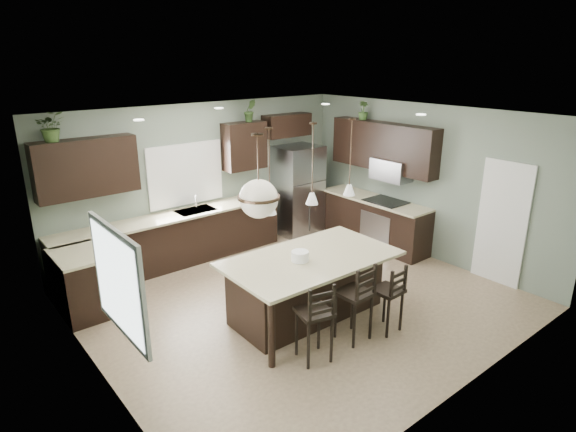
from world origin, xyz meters
The scene contains 33 objects.
ground centered at (0.00, 0.00, 0.00)m, with size 6.00×6.00×0.00m, color #9E8466.
pantry_door centered at (2.98, -1.55, 1.02)m, with size 0.04×0.82×2.04m, color white.
window_back centered at (-0.40, 2.73, 1.55)m, with size 1.35×0.02×1.00m, color white.
window_left centered at (-2.98, -0.80, 1.55)m, with size 0.02×1.10×1.00m, color white.
left_return_cabs centered at (-2.70, 1.70, 0.45)m, with size 0.60×0.90×0.90m, color black.
left_return_countertop centered at (-2.68, 1.70, 0.92)m, with size 0.66×0.96×0.04m, color beige.
back_lower_cabs centered at (-0.85, 2.45, 0.45)m, with size 4.20×0.60×0.90m, color black.
back_countertop centered at (-0.85, 2.43, 0.92)m, with size 4.20×0.66×0.04m, color beige.
sink_inset centered at (-0.40, 2.43, 0.94)m, with size 0.70×0.45×0.01m, color gray.
faucet centered at (-0.40, 2.40, 1.08)m, with size 0.02×0.02×0.28m, color silver.
back_upper_left centered at (-2.15, 2.58, 1.95)m, with size 1.55×0.34×0.90m, color black.
back_upper_right centered at (0.80, 2.58, 1.95)m, with size 0.85×0.34×0.90m, color black.
fridge_header centered at (1.85, 2.58, 2.25)m, with size 1.05×0.34×0.45m, color black.
right_lower_cabs centered at (2.70, 0.87, 0.45)m, with size 0.60×2.35×0.90m, color black.
right_countertop centered at (2.68, 0.87, 0.92)m, with size 0.66×2.35×0.04m, color beige.
cooktop centered at (2.68, 0.60, 0.94)m, with size 0.58×0.75×0.02m, color black.
wall_oven_front centered at (2.40, 0.60, 0.45)m, with size 0.01×0.72×0.60m, color gray.
right_upper_cabs centered at (2.83, 0.87, 1.95)m, with size 0.34×2.35×0.90m, color black.
microwave centered at (2.78, 0.60, 1.55)m, with size 0.40×0.75×0.40m, color gray.
refrigerator centered at (1.94, 2.33, 0.93)m, with size 0.90×0.74×1.85m, color #9A9BA3.
kitchen_island centered at (-0.18, -0.46, 0.46)m, with size 2.43×1.38×0.92m, color black.
serving_dish centered at (-0.38, -0.45, 0.99)m, with size 0.24×0.24×0.14m, color white.
bar_stool_left centered at (-0.84, -1.26, 0.54)m, with size 0.40×0.40×1.07m, color black.
bar_stool_center centered at (-0.13, -1.25, 0.55)m, with size 0.41×0.41×1.10m, color black.
bar_stool_right centered at (0.37, -1.39, 0.49)m, with size 0.37×0.37×0.99m, color black.
pendant_left centered at (-0.88, -0.44, 2.25)m, with size 0.17×0.17×1.10m, color silver, non-canonical shape.
pendant_center centered at (-0.18, -0.46, 2.25)m, with size 0.17×0.17×1.10m, color silver, non-canonical shape.
pendant_right centered at (0.52, -0.47, 2.25)m, with size 0.17×0.17×1.10m, color white, non-canonical shape.
chandelier centered at (-1.28, -0.76, 2.31)m, with size 0.49×0.49×0.97m, color #EFE1C4, non-canonical shape.
plant_back_left centered at (-2.57, 2.55, 2.62)m, with size 0.40×0.35×0.45m, color #324C21.
plant_back_right centered at (0.93, 2.55, 2.61)m, with size 0.23×0.19×0.42m, color #2F4C21.
plant_right_wall centered at (2.80, 1.39, 2.58)m, with size 0.20×0.20×0.36m, color #385A27.
room_shell centered at (0.00, 0.00, 1.70)m, with size 6.00×6.00×6.00m.
Camera 1 is at (-4.34, -5.03, 3.61)m, focal length 30.00 mm.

